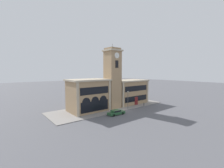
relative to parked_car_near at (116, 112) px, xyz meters
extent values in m
plane|color=#56565B|center=(3.94, 1.58, -0.71)|extent=(300.00, 300.00, 0.00)
cube|color=gray|center=(3.94, 7.69, -0.63)|extent=(38.54, 12.22, 0.15)
cube|color=#9E7F5B|center=(3.94, 6.43, 8.16)|extent=(4.11, 4.11, 17.74)
cube|color=tan|center=(3.94, 6.43, 17.25)|extent=(4.81, 4.81, 0.45)
cube|color=#9E7F5B|center=(3.94, 6.43, 17.78)|extent=(3.78, 3.78, 0.60)
cylinder|color=#4C4C51|center=(3.94, 6.43, 18.68)|extent=(0.10, 0.10, 1.20)
cylinder|color=silver|center=(3.94, 4.33, 15.66)|extent=(1.75, 0.10, 1.75)
cylinder|color=black|center=(3.94, 4.26, 15.66)|extent=(0.14, 0.04, 0.14)
cylinder|color=silver|center=(6.04, 6.43, 15.66)|extent=(0.10, 1.75, 1.75)
cylinder|color=black|center=(6.11, 6.43, 15.66)|extent=(0.04, 0.14, 0.14)
cube|color=black|center=(3.94, 4.34, 13.08)|extent=(1.15, 0.10, 2.20)
cube|color=#9E7F5B|center=(-3.85, 8.09, 3.75)|extent=(10.87, 7.42, 8.92)
cube|color=tan|center=(-3.85, 8.09, 8.43)|extent=(11.57, 8.12, 0.45)
cube|color=tan|center=(-8.93, 4.32, 3.75)|extent=(0.70, 0.16, 8.92)
cube|color=tan|center=(1.24, 4.32, 3.75)|extent=(0.70, 0.16, 8.92)
cube|color=black|center=(-3.85, 4.34, 5.71)|extent=(8.91, 0.10, 1.96)
cube|color=black|center=(-3.85, 4.34, 1.43)|extent=(8.69, 0.10, 2.85)
cylinder|color=black|center=(-6.56, 4.33, 2.86)|extent=(2.39, 0.06, 2.39)
cylinder|color=black|center=(-3.85, 4.33, 2.86)|extent=(2.39, 0.06, 2.39)
cylinder|color=black|center=(-1.13, 4.33, 2.86)|extent=(2.39, 0.06, 2.39)
cube|color=#9E7F5B|center=(12.75, 8.09, 3.34)|extent=(12.92, 7.42, 8.09)
cube|color=tan|center=(12.75, 8.09, 7.61)|extent=(13.62, 8.12, 0.45)
cube|color=tan|center=(6.64, 4.32, 3.34)|extent=(0.70, 0.16, 8.09)
cube|color=tan|center=(18.86, 4.32, 3.34)|extent=(0.70, 0.16, 8.09)
cube|color=black|center=(12.75, 4.34, 5.12)|extent=(10.59, 0.10, 1.78)
cube|color=maroon|center=(12.75, 4.33, 0.75)|extent=(1.50, 0.12, 2.91)
cube|color=black|center=(12.75, 4.34, 1.62)|extent=(10.59, 0.10, 1.81)
cube|color=#285633|center=(0.07, 0.00, -0.19)|extent=(4.91, 1.98, 0.66)
cube|color=#285633|center=(-0.13, 0.00, 0.39)|extent=(2.38, 1.73, 0.50)
cube|color=black|center=(-0.13, 0.00, 0.39)|extent=(2.28, 1.77, 0.37)
cylinder|color=black|center=(1.60, 0.78, -0.37)|extent=(0.68, 0.24, 0.67)
cylinder|color=black|center=(1.55, -0.86, -0.37)|extent=(0.68, 0.24, 0.67)
cylinder|color=black|center=(-1.42, 0.86, -0.37)|extent=(0.68, 0.24, 0.67)
cylinder|color=black|center=(-1.46, -0.78, -0.37)|extent=(0.68, 0.24, 0.67)
cylinder|color=#4C4C51|center=(6.44, 2.07, 2.00)|extent=(0.12, 0.12, 5.11)
sphere|color=silver|center=(6.44, 2.07, 4.73)|extent=(0.36, 0.36, 0.36)
cylinder|color=black|center=(13.82, 1.87, -0.11)|extent=(0.18, 0.18, 0.90)
sphere|color=black|center=(13.82, 1.87, 0.42)|extent=(0.16, 0.16, 0.16)
camera|label=1|loc=(-25.48, -29.94, 10.96)|focal=24.00mm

